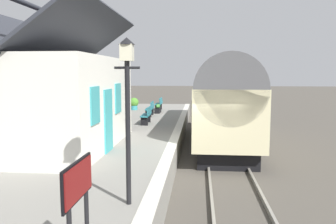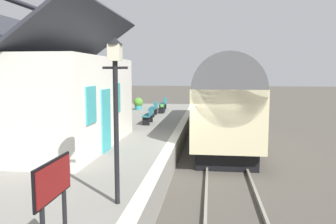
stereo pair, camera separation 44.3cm
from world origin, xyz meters
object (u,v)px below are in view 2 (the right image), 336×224
at_px(station_building, 53,98).
at_px(planter_under_sign, 162,109).
at_px(station_sign_board, 53,190).
at_px(tree_far_right, 18,63).
at_px(train, 223,101).
at_px(bench_mid_platform, 149,115).
at_px(bench_near_building, 154,108).
at_px(planter_edge_far, 138,103).
at_px(bench_platform_end, 164,103).
at_px(lamp_post_platform, 115,88).

xyz_separation_m(station_building, planter_under_sign, (10.52, -2.47, -1.44)).
bearing_deg(planter_under_sign, station_sign_board, -176.13).
xyz_separation_m(planter_under_sign, tree_far_right, (0.27, 10.15, 3.01)).
distance_m(planter_under_sign, station_sign_board, 18.30).
relative_size(train, planter_under_sign, 9.70).
height_order(bench_mid_platform, tree_far_right, tree_far_right).
xyz_separation_m(station_building, bench_mid_platform, (5.62, -2.50, -1.25)).
xyz_separation_m(train, bench_near_building, (3.88, 4.07, -0.81)).
bearing_deg(station_building, bench_mid_platform, -23.95).
height_order(planter_under_sign, tree_far_right, tree_far_right).
distance_m(bench_near_building, planter_edge_far, 3.76).
distance_m(bench_mid_platform, tree_far_right, 11.75).
relative_size(bench_near_building, tree_far_right, 0.22).
height_order(bench_platform_end, tree_far_right, tree_far_right).
bearing_deg(planter_under_sign, bench_mid_platform, -179.75).
distance_m(station_building, planter_under_sign, 10.90).
xyz_separation_m(train, station_building, (-4.95, 6.28, 0.44)).
xyz_separation_m(bench_platform_end, planter_edge_far, (0.02, 1.84, -0.01)).
bearing_deg(planter_edge_far, bench_platform_end, -90.71).
bearing_deg(bench_mid_platform, station_building, 156.05).
bearing_deg(bench_mid_platform, bench_platform_end, 1.11).
height_order(train, station_building, station_building).
bearing_deg(bench_near_building, tree_far_right, 78.77).
xyz_separation_m(bench_mid_platform, planter_edge_far, (6.56, 1.97, -0.01)).
relative_size(planter_under_sign, planter_edge_far, 1.10).
distance_m(train, station_building, 8.01).
xyz_separation_m(planter_edge_far, station_sign_board, (-19.90, -3.18, 0.72)).
bearing_deg(lamp_post_platform, planter_under_sign, 4.83).
relative_size(bench_platform_end, tree_far_right, 0.21).
xyz_separation_m(station_building, bench_platform_end, (12.15, -2.37, -1.25)).
xyz_separation_m(planter_under_sign, station_sign_board, (-18.23, -1.23, 0.91)).
distance_m(bench_platform_end, station_sign_board, 19.93).
relative_size(bench_near_building, lamp_post_platform, 0.43).
relative_size(planter_under_sign, tree_far_right, 0.15).
distance_m(lamp_post_platform, station_sign_board, 2.83).
relative_size(station_building, planter_under_sign, 7.02).
bearing_deg(bench_near_building, planter_edge_far, 26.68).
relative_size(bench_near_building, bench_platform_end, 1.01).
relative_size(station_building, tree_far_right, 1.08).
bearing_deg(bench_platform_end, planter_under_sign, -176.31).
xyz_separation_m(planter_under_sign, lamp_post_platform, (-15.65, -1.32, 2.07)).
xyz_separation_m(train, planter_edge_far, (7.23, 5.76, -0.82)).
distance_m(train, lamp_post_platform, 10.44).
height_order(bench_near_building, bench_mid_platform, same).
xyz_separation_m(train, station_sign_board, (-12.66, 2.58, -0.10)).
bearing_deg(bench_platform_end, station_sign_board, -176.14).
relative_size(lamp_post_platform, station_sign_board, 2.12).
height_order(planter_under_sign, planter_edge_far, planter_edge_far).
distance_m(station_building, station_sign_board, 8.58).
xyz_separation_m(bench_mid_platform, tree_far_right, (5.17, 10.17, 2.82)).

